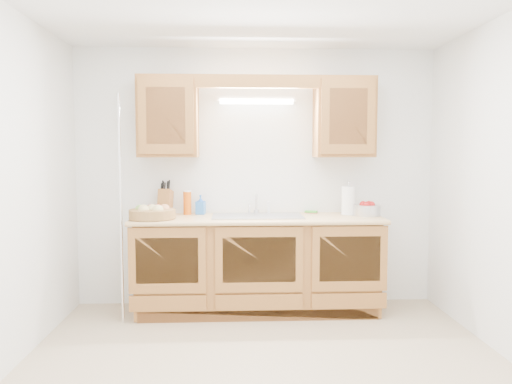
{
  "coord_description": "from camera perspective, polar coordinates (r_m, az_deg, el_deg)",
  "views": [
    {
      "loc": [
        -0.22,
        -3.4,
        1.49
      ],
      "look_at": [
        -0.03,
        0.85,
        1.16
      ],
      "focal_mm": 35.0,
      "sensor_mm": 36.0,
      "label": 1
    }
  ],
  "objects": [
    {
      "name": "upper_cabinet_left",
      "position": [
        4.79,
        -9.98,
        8.43
      ],
      "size": [
        0.55,
        0.33,
        0.75
      ],
      "primitive_type": "cube",
      "color": "#A2642F",
      "rests_on": "room"
    },
    {
      "name": "wire_shelf_pole",
      "position": [
        4.47,
        -15.2,
        -1.96
      ],
      "size": [
        0.03,
        0.03,
        2.0
      ],
      "primitive_type": "cylinder",
      "color": "silver",
      "rests_on": "ground"
    },
    {
      "name": "orange_canister",
      "position": [
        4.82,
        -7.85,
        -1.2
      ],
      "size": [
        0.08,
        0.08,
        0.23
      ],
      "rotation": [
        0.0,
        0.0,
        0.04
      ],
      "color": "#CF540B",
      "rests_on": "countertop"
    },
    {
      "name": "room",
      "position": [
        3.42,
        1.15,
        0.45
      ],
      "size": [
        3.52,
        3.5,
        2.5
      ],
      "color": "tan",
      "rests_on": "ground"
    },
    {
      "name": "outlet_plate",
      "position": [
        5.05,
        10.85,
        0.54
      ],
      "size": [
        0.08,
        0.01,
        0.12
      ],
      "primitive_type": "cube",
      "color": "white",
      "rests_on": "room"
    },
    {
      "name": "fruit_basket",
      "position": [
        4.56,
        -11.76,
        -2.32
      ],
      "size": [
        0.43,
        0.43,
        0.13
      ],
      "rotation": [
        0.0,
        0.0,
        0.03
      ],
      "color": "#B07A47",
      "rests_on": "countertop"
    },
    {
      "name": "soap_bottle",
      "position": [
        4.83,
        -6.35,
        -1.45
      ],
      "size": [
        0.1,
        0.1,
        0.19
      ],
      "primitive_type": "imported",
      "rotation": [
        0.0,
        0.0,
        -0.2
      ],
      "color": "blue",
      "rests_on": "countertop"
    },
    {
      "name": "apple_bowl",
      "position": [
        4.82,
        12.52,
        -1.94
      ],
      "size": [
        0.33,
        0.33,
        0.14
      ],
      "rotation": [
        0.0,
        0.0,
        0.3
      ],
      "color": "silver",
      "rests_on": "countertop"
    },
    {
      "name": "base_cabinets",
      "position": [
        4.73,
        0.17,
        -8.35
      ],
      "size": [
        2.2,
        0.6,
        0.86
      ],
      "primitive_type": "cube",
      "color": "#A2642F",
      "rests_on": "ground"
    },
    {
      "name": "sponge",
      "position": [
        4.94,
        6.31,
        -2.29
      ],
      "size": [
        0.13,
        0.11,
        0.02
      ],
      "rotation": [
        0.0,
        0.0,
        -0.36
      ],
      "color": "#CC333F",
      "rests_on": "countertop"
    },
    {
      "name": "paper_towel",
      "position": [
        4.82,
        10.51,
        -1.02
      ],
      "size": [
        0.17,
        0.17,
        0.32
      ],
      "rotation": [
        0.0,
        0.0,
        0.43
      ],
      "color": "silver",
      "rests_on": "countertop"
    },
    {
      "name": "sink",
      "position": [
        4.66,
        0.17,
        -3.68
      ],
      "size": [
        0.84,
        0.46,
        0.36
      ],
      "color": "#9E9EA3",
      "rests_on": "countertop"
    },
    {
      "name": "knife_block",
      "position": [
        4.88,
        -10.33,
        -1.09
      ],
      "size": [
        0.15,
        0.21,
        0.34
      ],
      "rotation": [
        0.0,
        0.0,
        -0.15
      ],
      "color": "#A2642F",
      "rests_on": "countertop"
    },
    {
      "name": "valance",
      "position": [
        4.64,
        0.18,
        12.53
      ],
      "size": [
        2.2,
        0.05,
        0.12
      ],
      "primitive_type": "cube",
      "color": "#A2642F",
      "rests_on": "room"
    },
    {
      "name": "fluorescent_fixture",
      "position": [
        4.85,
        0.05,
        10.48
      ],
      "size": [
        0.76,
        0.08,
        0.08
      ],
      "color": "white",
      "rests_on": "room"
    },
    {
      "name": "countertop",
      "position": [
        4.63,
        0.18,
        -3.08
      ],
      "size": [
        2.3,
        0.63,
        0.04
      ],
      "primitive_type": "cube",
      "color": "tan",
      "rests_on": "base_cabinets"
    },
    {
      "name": "upper_cabinet_right",
      "position": [
        4.87,
        10.01,
        8.36
      ],
      "size": [
        0.55,
        0.33,
        0.75
      ],
      "primitive_type": "cube",
      "color": "#A2642F",
      "rests_on": "room"
    }
  ]
}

